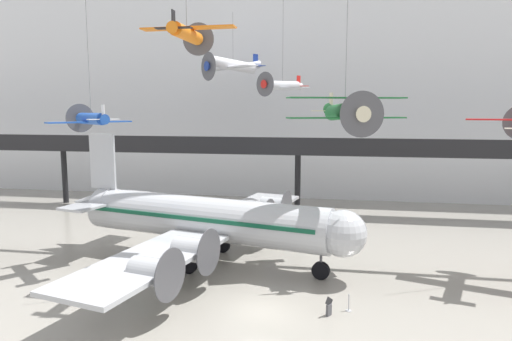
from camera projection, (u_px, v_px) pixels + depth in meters
ground_plane at (261, 311)px, 27.85m from camera, size 260.00×260.00×0.00m
hangar_back_wall at (304, 94)px, 61.87m from camera, size 140.00×3.00×28.30m
mezzanine_walkway at (297, 151)px, 52.59m from camera, size 110.00×3.20×8.99m
airliner_silver_main at (202, 219)px, 36.28m from camera, size 26.11×30.19×10.08m
suspended_plane_green_biplane at (345, 110)px, 33.42m from camera, size 8.71×7.42×13.02m
suspended_plane_orange_highwing at (187, 33)px, 29.26m from camera, size 6.31×5.13×7.69m
suspended_plane_blue_trainer at (91, 119)px, 33.83m from camera, size 5.21×5.43×12.91m
suspended_plane_silver_racer at (282, 86)px, 45.35m from camera, size 5.92×5.52×10.08m
suspended_plane_white_twin at (233, 65)px, 55.14m from camera, size 7.90×7.87×8.16m
stanchion_barrier at (349, 306)px, 27.76m from camera, size 0.36×0.36×1.08m
info_sign_pedestal at (329, 308)px, 27.12m from camera, size 0.45×0.67×1.24m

